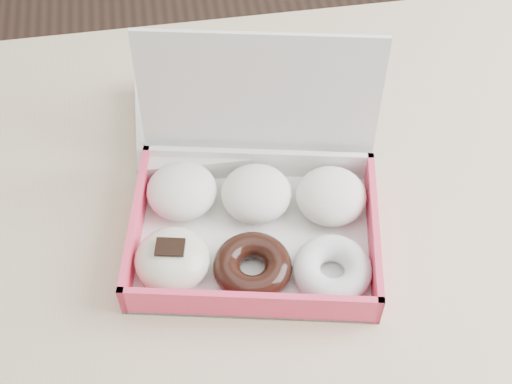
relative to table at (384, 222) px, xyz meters
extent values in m
cube|color=tan|center=(0.00, 0.00, 0.06)|extent=(1.20, 0.80, 0.04)
cylinder|color=tan|center=(-0.55, 0.35, -0.32)|extent=(0.05, 0.05, 0.71)
cube|color=white|center=(-0.20, -0.06, 0.08)|extent=(0.35, 0.28, 0.01)
cube|color=#F93B5F|center=(-0.22, -0.16, 0.10)|extent=(0.30, 0.07, 0.05)
cube|color=white|center=(-0.18, 0.05, 0.10)|extent=(0.30, 0.07, 0.05)
cube|color=#F93B5F|center=(-0.35, -0.03, 0.10)|extent=(0.05, 0.22, 0.05)
cube|color=#F93B5F|center=(-0.05, -0.09, 0.10)|extent=(0.05, 0.22, 0.05)
cube|color=white|center=(-0.17, 0.07, 0.19)|extent=(0.31, 0.08, 0.23)
ellipsoid|color=white|center=(-0.29, 0.02, 0.11)|extent=(0.11, 0.11, 0.05)
ellipsoid|color=white|center=(-0.19, 0.00, 0.11)|extent=(0.11, 0.11, 0.05)
ellipsoid|color=white|center=(-0.09, -0.02, 0.11)|extent=(0.11, 0.11, 0.05)
ellipsoid|color=beige|center=(-0.31, -0.09, 0.11)|extent=(0.11, 0.11, 0.05)
cube|color=black|center=(-0.31, -0.09, 0.14)|extent=(0.04, 0.03, 0.00)
torus|color=black|center=(-0.21, -0.11, 0.10)|extent=(0.12, 0.12, 0.03)
torus|color=white|center=(-0.12, -0.13, 0.10)|extent=(0.12, 0.12, 0.03)
cube|color=white|center=(-0.22, 0.15, 0.10)|extent=(0.25, 0.20, 0.04)
camera|label=1|loc=(-0.28, -0.57, 0.84)|focal=50.00mm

